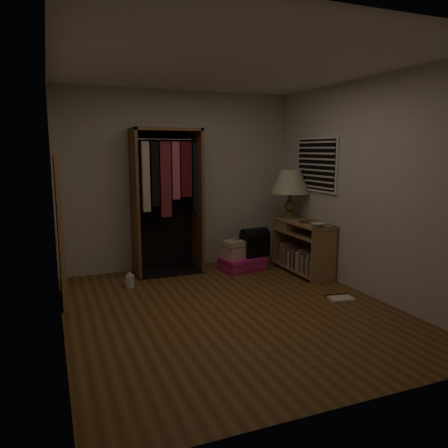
% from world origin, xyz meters
% --- Properties ---
extents(ground, '(4.00, 4.00, 0.00)m').
position_xyz_m(ground, '(0.00, 0.00, 0.00)').
color(ground, brown).
rests_on(ground, ground).
extents(room_walls, '(3.52, 4.02, 2.60)m').
position_xyz_m(room_walls, '(0.08, 0.04, 1.50)').
color(room_walls, beige).
rests_on(room_walls, ground).
extents(console_bookshelf, '(0.42, 1.12, 0.75)m').
position_xyz_m(console_bookshelf, '(1.54, 1.03, 0.40)').
color(console_bookshelf, olive).
rests_on(console_bookshelf, ground).
extents(open_wardrobe, '(1.00, 0.50, 2.05)m').
position_xyz_m(open_wardrobe, '(-0.22, 1.77, 1.21)').
color(open_wardrobe, brown).
rests_on(open_wardrobe, ground).
extents(floor_mirror, '(0.06, 0.80, 1.70)m').
position_xyz_m(floor_mirror, '(-1.70, 1.00, 0.85)').
color(floor_mirror, '#A77951').
rests_on(floor_mirror, ground).
extents(pink_suitcase, '(0.68, 0.53, 0.19)m').
position_xyz_m(pink_suitcase, '(0.79, 1.44, 0.09)').
color(pink_suitcase, '#D81A7E').
rests_on(pink_suitcase, ground).
extents(train_case, '(0.43, 0.35, 0.28)m').
position_xyz_m(train_case, '(0.71, 1.48, 0.32)').
color(train_case, '#C3B395').
rests_on(train_case, pink_suitcase).
extents(black_bag, '(0.41, 0.29, 0.43)m').
position_xyz_m(black_bag, '(1.00, 1.47, 0.41)').
color(black_bag, black).
rests_on(black_bag, pink_suitcase).
extents(table_lamp, '(0.72, 0.72, 0.71)m').
position_xyz_m(table_lamp, '(1.54, 1.38, 1.27)').
color(table_lamp, '#464D25').
rests_on(table_lamp, console_bookshelf).
extents(brass_tray, '(0.29, 0.29, 0.02)m').
position_xyz_m(brass_tray, '(1.54, 0.87, 0.76)').
color(brass_tray, '#B07D44').
rests_on(brass_tray, console_bookshelf).
extents(ceramic_bowl, '(0.20, 0.20, 0.05)m').
position_xyz_m(ceramic_bowl, '(1.49, 0.57, 0.77)').
color(ceramic_bowl, '#A8C8A6').
rests_on(ceramic_bowl, console_bookshelf).
extents(white_jug, '(0.13, 0.13, 0.20)m').
position_xyz_m(white_jug, '(-0.90, 1.24, 0.08)').
color(white_jug, silver).
rests_on(white_jug, ground).
extents(floor_book, '(0.31, 0.27, 0.03)m').
position_xyz_m(floor_book, '(1.35, -0.14, 0.01)').
color(floor_book, '#ECE2C6').
rests_on(floor_book, ground).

